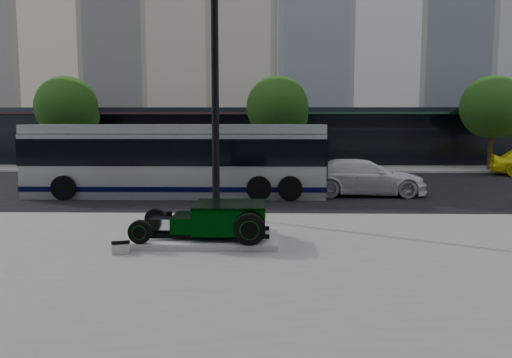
{
  "coord_description": "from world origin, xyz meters",
  "views": [
    {
      "loc": [
        0.37,
        -17.72,
        3.03
      ],
      "look_at": [
        0.02,
        -1.78,
        1.2
      ],
      "focal_mm": 35.0,
      "sensor_mm": 36.0,
      "label": 1
    }
  ],
  "objects_px": {
    "hot_rod": "(221,219)",
    "lamppost": "(215,103)",
    "white_sedan": "(363,177)",
    "transit_bus": "(177,160)"
  },
  "relations": [
    {
      "from": "transit_bus",
      "to": "white_sedan",
      "type": "distance_m",
      "value": 7.7
    },
    {
      "from": "lamppost",
      "to": "transit_bus",
      "type": "bearing_deg",
      "value": 112.38
    },
    {
      "from": "transit_bus",
      "to": "white_sedan",
      "type": "height_order",
      "value": "transit_bus"
    },
    {
      "from": "lamppost",
      "to": "hot_rod",
      "type": "bearing_deg",
      "value": -82.08
    },
    {
      "from": "hot_rod",
      "to": "transit_bus",
      "type": "xyz_separation_m",
      "value": [
        -2.59,
        8.5,
        0.79
      ]
    },
    {
      "from": "hot_rod",
      "to": "transit_bus",
      "type": "height_order",
      "value": "transit_bus"
    },
    {
      "from": "transit_bus",
      "to": "white_sedan",
      "type": "bearing_deg",
      "value": 1.86
    },
    {
      "from": "hot_rod",
      "to": "lamppost",
      "type": "distance_m",
      "value": 4.46
    },
    {
      "from": "lamppost",
      "to": "white_sedan",
      "type": "height_order",
      "value": "lamppost"
    },
    {
      "from": "white_sedan",
      "to": "lamppost",
      "type": "bearing_deg",
      "value": 134.43
    }
  ]
}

